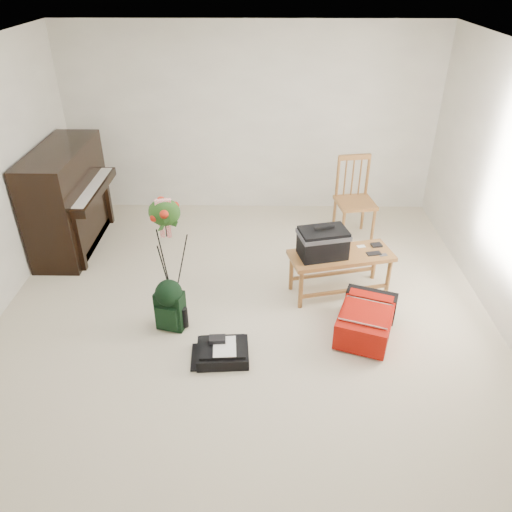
{
  "coord_description": "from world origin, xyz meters",
  "views": [
    {
      "loc": [
        0.17,
        -3.89,
        3.16
      ],
      "look_at": [
        0.11,
        0.35,
        0.59
      ],
      "focal_mm": 35.0,
      "sensor_mm": 36.0,
      "label": 1
    }
  ],
  "objects_px": {
    "bench": "(328,245)",
    "dining_chair": "(355,200)",
    "flower_stand": "(169,255)",
    "green_backpack": "(170,303)",
    "piano": "(69,201)",
    "black_duffel": "(223,352)",
    "red_suitcase": "(365,317)"
  },
  "relations": [
    {
      "from": "bench",
      "to": "dining_chair",
      "type": "relative_size",
      "value": 1.09
    },
    {
      "from": "flower_stand",
      "to": "green_backpack",
      "type": "bearing_deg",
      "value": -95.81
    },
    {
      "from": "piano",
      "to": "black_duffel",
      "type": "bearing_deg",
      "value": -45.97
    },
    {
      "from": "dining_chair",
      "to": "black_duffel",
      "type": "xyz_separation_m",
      "value": [
        -1.52,
        -2.34,
        -0.44
      ]
    },
    {
      "from": "piano",
      "to": "flower_stand",
      "type": "relative_size",
      "value": 1.2
    },
    {
      "from": "bench",
      "to": "red_suitcase",
      "type": "height_order",
      "value": "bench"
    },
    {
      "from": "bench",
      "to": "green_backpack",
      "type": "xyz_separation_m",
      "value": [
        -1.57,
        -0.63,
        -0.29
      ]
    },
    {
      "from": "piano",
      "to": "dining_chair",
      "type": "xyz_separation_m",
      "value": [
        3.52,
        0.27,
        -0.09
      ]
    },
    {
      "from": "red_suitcase",
      "to": "flower_stand",
      "type": "distance_m",
      "value": 2.02
    },
    {
      "from": "red_suitcase",
      "to": "black_duffel",
      "type": "relative_size",
      "value": 1.73
    },
    {
      "from": "green_backpack",
      "to": "dining_chair",
      "type": "bearing_deg",
      "value": 57.78
    },
    {
      "from": "bench",
      "to": "black_duffel",
      "type": "relative_size",
      "value": 2.35
    },
    {
      "from": "red_suitcase",
      "to": "green_backpack",
      "type": "xyz_separation_m",
      "value": [
        -1.88,
        0.02,
        0.13
      ]
    },
    {
      "from": "bench",
      "to": "black_duffel",
      "type": "height_order",
      "value": "bench"
    },
    {
      "from": "red_suitcase",
      "to": "green_backpack",
      "type": "distance_m",
      "value": 1.89
    },
    {
      "from": "red_suitcase",
      "to": "black_duffel",
      "type": "height_order",
      "value": "red_suitcase"
    },
    {
      "from": "red_suitcase",
      "to": "flower_stand",
      "type": "relative_size",
      "value": 0.68
    },
    {
      "from": "dining_chair",
      "to": "black_duffel",
      "type": "relative_size",
      "value": 2.14
    },
    {
      "from": "black_duffel",
      "to": "piano",
      "type": "bearing_deg",
      "value": 129.94
    },
    {
      "from": "green_backpack",
      "to": "flower_stand",
      "type": "bearing_deg",
      "value": 111.08
    },
    {
      "from": "piano",
      "to": "flower_stand",
      "type": "distance_m",
      "value": 1.91
    },
    {
      "from": "red_suitcase",
      "to": "flower_stand",
      "type": "xyz_separation_m",
      "value": [
        -1.93,
        0.39,
        0.45
      ]
    },
    {
      "from": "piano",
      "to": "red_suitcase",
      "type": "bearing_deg",
      "value": -26.36
    },
    {
      "from": "piano",
      "to": "flower_stand",
      "type": "bearing_deg",
      "value": -41.55
    },
    {
      "from": "black_duffel",
      "to": "green_backpack",
      "type": "bearing_deg",
      "value": 136.92
    },
    {
      "from": "bench",
      "to": "dining_chair",
      "type": "height_order",
      "value": "dining_chair"
    },
    {
      "from": "dining_chair",
      "to": "red_suitcase",
      "type": "distance_m",
      "value": 1.97
    },
    {
      "from": "black_duffel",
      "to": "green_backpack",
      "type": "xyz_separation_m",
      "value": [
        -0.53,
        0.43,
        0.22
      ]
    },
    {
      "from": "bench",
      "to": "black_duffel",
      "type": "bearing_deg",
      "value": -147.95
    },
    {
      "from": "dining_chair",
      "to": "green_backpack",
      "type": "height_order",
      "value": "dining_chair"
    },
    {
      "from": "piano",
      "to": "green_backpack",
      "type": "relative_size",
      "value": 2.8
    },
    {
      "from": "red_suitcase",
      "to": "flower_stand",
      "type": "height_order",
      "value": "flower_stand"
    }
  ]
}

